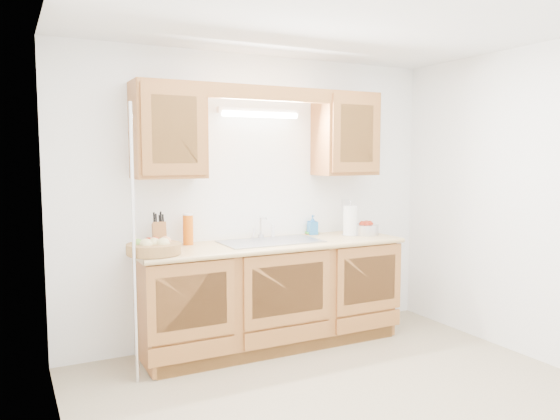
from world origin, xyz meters
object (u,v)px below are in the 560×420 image
fruit_basket (154,247)px  paper_towel (350,221)px  knife_block (159,235)px  apple_bowl (365,229)px

fruit_basket → paper_towel: (1.84, 0.14, 0.08)m
knife_block → fruit_basket: bearing=-105.5°
apple_bowl → paper_towel: bearing=173.5°
fruit_basket → apple_bowl: same height
fruit_basket → knife_block: knife_block is taller
knife_block → apple_bowl: (1.89, -0.13, -0.05)m
knife_block → apple_bowl: knife_block is taller
fruit_basket → apple_bowl: (2.00, 0.12, 0.00)m
paper_towel → apple_bowl: size_ratio=1.14×
apple_bowl → fruit_basket: bearing=-176.4°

